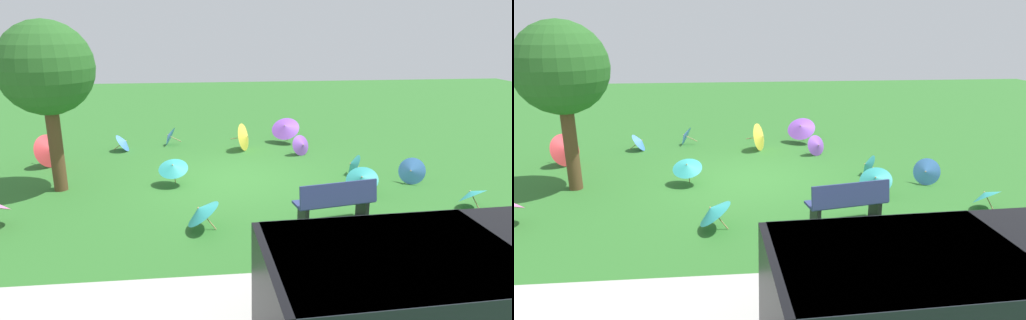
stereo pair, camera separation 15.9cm
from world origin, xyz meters
The scene contains 16 objects.
ground centered at (0.00, 0.00, 0.00)m, with size 40.00×40.00×0.00m, color #2D6B28.
van_dark centered at (-2.01, 6.88, 0.91)m, with size 4.67×2.28×1.53m.
park_bench centered at (-1.79, 2.90, 0.47)m, with size 1.66×0.76×0.90m.
shade_tree centered at (4.14, 0.29, 2.82)m, with size 2.10×2.10×3.91m.
parasol_blue_0 centered at (-4.30, 0.79, 0.33)m, with size 0.70×0.65×0.66m.
parasol_teal_0 centered at (-3.07, -0.01, 0.29)m, with size 0.57×0.62×0.59m.
parasol_yellow_0 centered at (-0.53, -2.74, 0.43)m, with size 0.78×0.91×0.86m.
parasol_blue_1 centered at (3.20, -3.09, 0.28)m, with size 0.58×0.61×0.57m.
parasol_purple_0 centered at (-1.89, -3.46, 0.54)m, with size 1.15×1.10×0.89m.
parasol_teal_1 centered at (-2.82, 1.46, 0.42)m, with size 0.95×0.92×0.70m.
parasol_teal_2 centered at (1.49, 0.30, 0.48)m, with size 0.78×0.77×0.69m.
parasol_purple_1 centered at (-2.15, -2.00, 0.32)m, with size 0.71×0.64×0.63m.
parasol_red_3 centered at (4.92, -1.64, 0.46)m, with size 1.02×1.02×0.93m.
parasol_teal_3 centered at (0.82, 2.90, 0.39)m, with size 0.71×0.75×0.67m.
parasol_blue_2 centered at (1.87, -3.67, 0.30)m, with size 0.62×0.68×0.61m.
parasol_teal_4 centered at (-4.90, 2.41, 0.33)m, with size 0.82×0.80×0.56m.
Camera 1 is at (0.66, 11.03, 3.82)m, focal length 32.32 mm.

